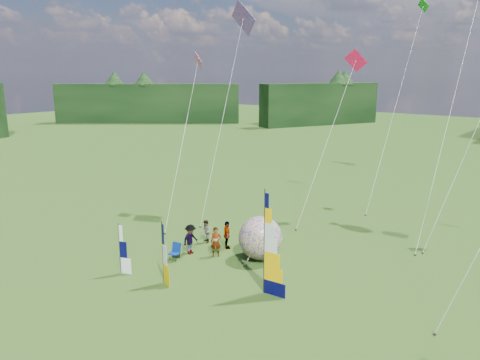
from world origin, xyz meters
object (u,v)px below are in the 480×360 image
Objects in this scene: feather_banner_main at (264,244)px; spectator_c at (191,239)px; bol_inflatable at (260,238)px; kite_whale at (460,65)px; spectator_a at (216,242)px; spectator_d at (227,235)px; spectator_b at (206,232)px; side_banner_far at (120,249)px; camp_chair at (174,252)px; side_banner_left at (163,254)px.

spectator_c is at bearing 163.38° from feather_banner_main.
bol_inflatable is 17.87m from kite_whale.
spectator_a is (-5.13, 2.09, -1.72)m from feather_banner_main.
spectator_d is (-5.43, 3.47, -1.74)m from feather_banner_main.
spectator_d is at bearing 142.63° from feather_banner_main.
spectator_c is at bearing -151.40° from bol_inflatable.
feather_banner_main is 5.80m from spectator_a.
feather_banner_main reaches higher than spectator_b.
bol_inflatable is 0.12× the size of kite_whale.
spectator_d is (-0.29, 1.38, -0.01)m from spectator_a.
kite_whale is at bearing 18.11° from spectator_a.
spectator_b is (0.43, 6.52, -0.66)m from side_banner_far.
kite_whale reaches higher than side_banner_far.
spectator_c is at bearing 166.66° from spectator_a.
bol_inflatable is at bearing -64.89° from spectator_c.
kite_whale is (4.12, 16.48, 8.79)m from feather_banner_main.
side_banner_far is at bearing -126.28° from bol_inflatable.
spectator_a is 0.98× the size of spectator_c.
side_banner_far is at bearing -57.78° from spectator_b.
side_banner_far is 4.65m from spectator_c.
spectator_b is at bearing 85.89° from camp_chair.
spectator_c is 0.08× the size of kite_whale.
spectator_b is (-7.19, 3.39, -1.88)m from feather_banner_main.
bol_inflatable is 1.40× the size of spectator_c.
side_banner_far reaches higher than spectator_a.
bol_inflatable is 2.75m from spectator_a.
side_banner_far is (-2.78, -0.69, -0.24)m from side_banner_left.
spectator_b is at bearing 65.31° from side_banner_far.
feather_banner_main is 1.59× the size of side_banner_left.
side_banner_left is at bearing -158.82° from spectator_c.
spectator_b is at bearing 108.58° from spectator_a.
spectator_b is 0.81× the size of spectator_c.
camp_chair is (1.03, 3.13, -0.88)m from side_banner_far.
side_banner_far is 1.86× the size of spectator_b.
side_banner_far is 3.41m from camp_chair.
spectator_d reaches higher than camp_chair.
spectator_d is (-2.64, 0.00, -0.41)m from bol_inflatable.
side_banner_left is (-4.84, -2.44, -0.98)m from feather_banner_main.
camp_chair is at bearing -164.08° from spectator_a.
bol_inflatable reaches higher than spectator_c.
feather_banner_main is at bearing 10.71° from spectator_b.
feather_banner_main reaches higher than spectator_c.
spectator_a is at bearing 144.43° from spectator_d.
spectator_c is at bearing 132.78° from side_banner_left.
side_banner_far is (-7.62, -3.13, -1.22)m from feather_banner_main.
side_banner_far is at bearing -148.02° from side_banner_left.
spectator_c is 21.28m from kite_whale.
bol_inflatable reaches higher than spectator_a.
side_banner_far is 5.80m from spectator_a.
feather_banner_main is 5.51m from side_banner_left.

